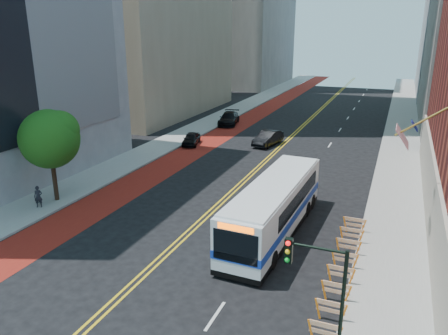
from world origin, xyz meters
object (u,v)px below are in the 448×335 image
at_px(car_a, 191,139).
at_px(transit_bus, 275,206).
at_px(car_c, 229,118).
at_px(street_tree, 50,137).
at_px(traffic_signal, 318,283).
at_px(car_b, 268,138).
at_px(pedestrian, 38,197).

bearing_deg(car_a, transit_bus, -64.79).
xyz_separation_m(transit_bus, car_c, (-14.26, 28.68, -0.98)).
height_order(transit_bus, car_c, transit_bus).
relative_size(street_tree, car_c, 1.21).
distance_m(traffic_signal, car_b, 32.97).
bearing_deg(traffic_signal, street_tree, 155.18).
distance_m(street_tree, pedestrian, 4.30).
bearing_deg(car_c, pedestrian, -105.26).
distance_m(transit_bus, car_b, 21.46).
bearing_deg(car_b, pedestrian, -103.40).
distance_m(traffic_signal, pedestrian, 22.51).
bearing_deg(transit_bus, car_b, 109.60).
distance_m(car_a, pedestrian, 20.11).
bearing_deg(transit_bus, pedestrian, -168.99).
distance_m(car_a, car_b, 8.37).
bearing_deg(pedestrian, car_a, 53.76).
relative_size(street_tree, car_a, 1.73).
relative_size(street_tree, pedestrian, 4.33).
height_order(street_tree, car_a, street_tree).
relative_size(transit_bus, car_b, 2.64).
relative_size(traffic_signal, car_a, 1.31).
relative_size(traffic_signal, pedestrian, 3.28).
distance_m(street_tree, car_a, 18.97).
bearing_deg(car_a, car_b, 7.16).
bearing_deg(traffic_signal, transit_bus, 112.93).
height_order(street_tree, car_c, street_tree).
height_order(street_tree, transit_bus, street_tree).
xyz_separation_m(transit_bus, car_a, (-14.26, 17.41, -1.12)).
relative_size(transit_bus, car_a, 3.22).
bearing_deg(street_tree, car_b, 65.54).
xyz_separation_m(car_b, car_c, (-7.80, 8.24, 0.02)).
bearing_deg(pedestrian, street_tree, 52.33).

